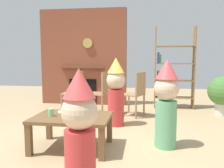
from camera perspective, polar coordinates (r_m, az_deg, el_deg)
ground_plane at (r=3.33m, az=-3.61°, el=-14.07°), size 12.00×12.00×0.00m
brick_fireplace_feature at (r=5.86m, az=-7.20°, el=6.59°), size 2.20×0.28×2.40m
bookshelf at (r=5.51m, az=14.54°, el=2.88°), size 0.90×0.28×1.90m
coffee_table at (r=3.00m, az=-10.02°, el=-9.19°), size 0.98×0.68×0.43m
paper_cup_near_left at (r=2.95m, az=-6.08°, el=-6.96°), size 0.07×0.07×0.11m
paper_cup_near_right at (r=3.15m, az=-8.17°, el=-6.15°), size 0.06×0.06×0.11m
paper_cup_center at (r=2.93m, az=-11.50°, el=-7.39°), size 0.07×0.07×0.09m
paper_cup_far_left at (r=3.02m, az=-15.11°, el=-6.93°), size 0.07×0.07×0.10m
paper_plate_front at (r=2.80m, az=-6.35°, el=-8.70°), size 0.21×0.21×0.01m
paper_plate_rear at (r=3.23m, az=-11.97°, el=-6.80°), size 0.17×0.17×0.01m
birthday_cake_slice at (r=3.13m, az=-4.97°, el=-6.53°), size 0.10×0.10×0.07m
table_fork at (r=3.03m, az=-8.56°, el=-7.66°), size 0.14×0.07×0.01m
child_with_cone_hat at (r=1.93m, az=-8.10°, el=-11.48°), size 0.30×0.30×1.09m
child_in_pink at (r=3.04m, az=13.51°, el=-4.23°), size 0.32×0.32×1.16m
child_by_the_chairs at (r=3.92m, az=0.99°, el=-1.52°), size 0.33×0.33×1.18m
dining_chair_left at (r=4.83m, az=-8.90°, el=-1.49°), size 0.42×0.42×0.90m
dining_chair_middle at (r=4.69m, az=-2.49°, el=-1.65°), size 0.49×0.49×0.90m
dining_chair_right at (r=4.58m, az=6.16°, el=-1.86°), size 0.53×0.53×0.90m
potted_plant_tall at (r=5.15m, az=26.14°, el=-1.98°), size 0.60×0.60×0.81m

